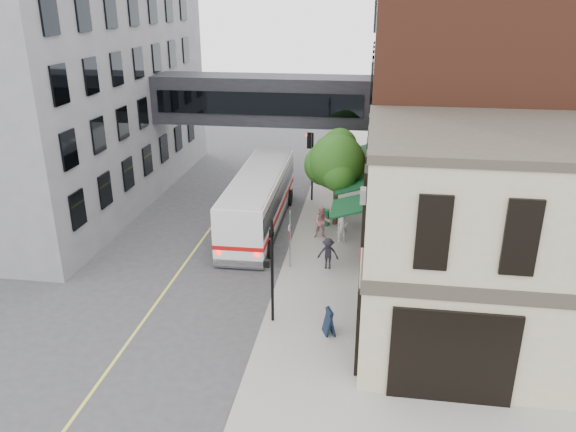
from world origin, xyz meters
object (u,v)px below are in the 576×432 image
(pedestrian_c, at_px, (328,253))
(newspaper_box, at_px, (325,217))
(sandwich_board, at_px, (329,322))
(bus, at_px, (259,198))
(pedestrian_b, at_px, (322,222))
(pedestrian_a, at_px, (342,227))

(pedestrian_c, distance_m, newspaper_box, 5.65)
(pedestrian_c, relative_size, sandwich_board, 1.49)
(bus, height_order, pedestrian_b, bus)
(pedestrian_b, relative_size, pedestrian_c, 1.14)
(pedestrian_b, relative_size, newspaper_box, 1.89)
(newspaper_box, bearing_deg, pedestrian_a, -56.46)
(bus, relative_size, newspaper_box, 12.22)
(sandwich_board, bearing_deg, pedestrian_a, 68.63)
(pedestrian_c, height_order, newspaper_box, pedestrian_c)
(bus, relative_size, pedestrian_b, 6.46)
(bus, bearing_deg, pedestrian_c, -49.49)
(pedestrian_a, xyz_separation_m, sandwich_board, (0.02, -9.16, -0.30))
(pedestrian_a, distance_m, pedestrian_c, 3.43)
(newspaper_box, relative_size, sandwich_board, 0.90)
(bus, xyz_separation_m, pedestrian_b, (3.84, -1.47, -0.71))
(bus, distance_m, sandwich_board, 12.14)
(pedestrian_a, distance_m, sandwich_board, 9.17)
(pedestrian_c, xyz_separation_m, sandwich_board, (0.52, -5.77, -0.26))
(bus, height_order, sandwich_board, bus)
(bus, bearing_deg, pedestrian_a, -20.40)
(pedestrian_a, xyz_separation_m, pedestrian_b, (-1.14, 0.38, 0.07))
(pedestrian_a, relative_size, pedestrian_c, 1.05)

